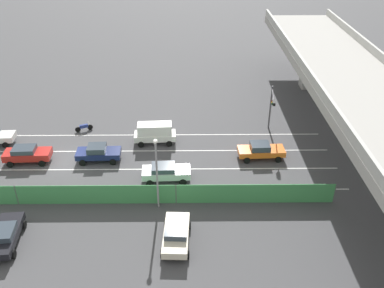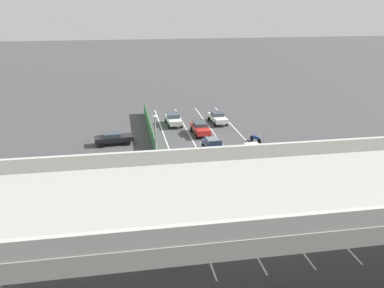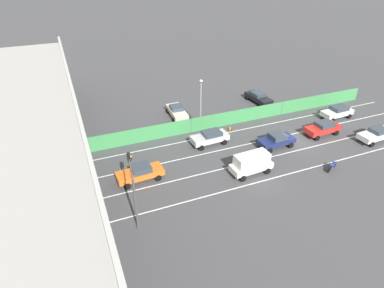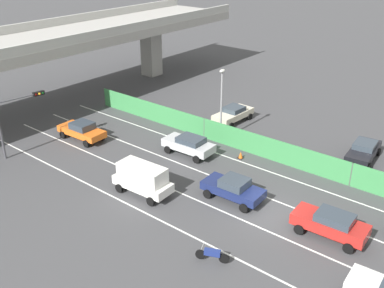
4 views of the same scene
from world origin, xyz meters
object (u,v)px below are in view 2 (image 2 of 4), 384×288
car_sedan_navy (214,145)px  car_sedan_white (218,117)px  parked_sedan_cream (112,179)px  traffic_cone (170,162)px  car_taxi_orange (260,209)px  street_lamp (156,140)px  car_van_white (256,156)px  motorcycle (256,138)px  car_sedan_red (200,128)px  car_hatchback_white (173,119)px  car_sedan_silver (195,169)px  parked_sedan_dark (113,138)px  traffic_light (330,182)px

car_sedan_navy → car_sedan_white: bearing=-105.5°
parked_sedan_cream → traffic_cone: bearing=-141.0°
car_taxi_orange → street_lamp: bearing=-52.2°
car_van_white → car_taxi_orange: bearing=73.7°
car_van_white → motorcycle: size_ratio=2.41×
car_sedan_red → car_hatchback_white: (2.92, -4.96, -0.00)m
car_sedan_silver → parked_sedan_dark: car_sedan_silver is taller
car_sedan_red → traffic_light: (-5.31, 24.53, 2.72)m
car_sedan_white → traffic_cone: (8.82, 14.79, -0.62)m
traffic_light → car_taxi_orange: bearing=-19.1°
car_taxi_orange → car_sedan_navy: 15.99m
motorcycle → street_lamp: size_ratio=0.28×
car_hatchback_white → car_sedan_silver: bearing=89.2°
car_sedan_navy → car_van_white: bearing=122.1°
traffic_light → motorcycle: bearing=-92.7°
traffic_light → traffic_cone: 18.39m
car_sedan_white → car_sedan_silver: bearing=70.1°
street_lamp → car_van_white: bearing=-174.8°
car_taxi_orange → car_van_white: bearing=-106.3°
motorcycle → parked_sedan_cream: (17.61, 10.63, 0.40)m
parked_sedan_dark → motorcycle: bearing=173.3°
car_van_white → parked_sedan_dark: size_ratio=0.92×
car_taxi_orange → car_sedan_red: size_ratio=1.03×
car_sedan_navy → traffic_light: size_ratio=0.86×
car_sedan_navy → car_sedan_red: (0.24, -6.87, 0.04)m
car_sedan_white → motorcycle: (-2.76, 9.04, -0.42)m
car_taxi_orange → car_sedan_red: (0.49, -22.86, 0.04)m
car_taxi_orange → car_sedan_red: bearing=-88.8°
parked_sedan_dark → parked_sedan_cream: parked_sedan_cream is taller
car_taxi_orange → parked_sedan_cream: car_taxi_orange is taller
car_sedan_silver → car_sedan_red: car_sedan_red is taller
car_hatchback_white → parked_sedan_dark: size_ratio=0.92×
car_hatchback_white → parked_sedan_cream: bearing=66.9°
car_taxi_orange → parked_sedan_dark: 23.89m
car_taxi_orange → parked_sedan_cream: (11.82, -8.10, -0.03)m
car_sedan_silver → car_van_white: (-6.80, -1.41, 0.35)m
parked_sedan_dark → car_sedan_navy: bearing=157.4°
car_taxi_orange → street_lamp: size_ratio=0.72×
motorcycle → traffic_light: 20.66m
car_taxi_orange → car_sedan_silver: car_taxi_orange is taller
car_hatchback_white → car_sedan_white: bearing=179.4°
car_sedan_silver → traffic_light: (-8.51, 10.91, 2.74)m
car_sedan_silver → parked_sedan_dark: bearing=-55.0°
car_sedan_navy → car_sedan_red: bearing=-88.0°
car_taxi_orange → parked_sedan_cream: 14.32m
car_sedan_navy → parked_sedan_cream: bearing=34.3°
car_taxi_orange → car_hatchback_white: 28.04m
car_sedan_white → traffic_cone: bearing=59.2°
car_sedan_red → parked_sedan_dark: size_ratio=0.94×
car_sedan_red → street_lamp: bearing=61.9°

